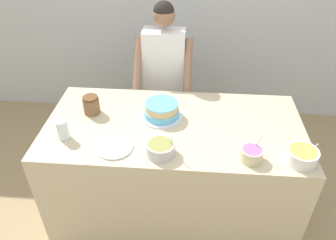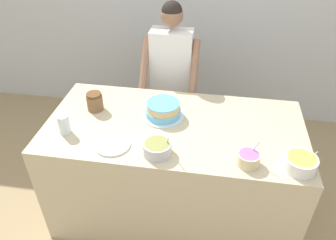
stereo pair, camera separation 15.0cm
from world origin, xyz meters
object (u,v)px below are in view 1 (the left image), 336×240
at_px(cake, 162,110).
at_px(stoneware_jar, 91,105).
at_px(person_baker, 164,71).
at_px(frosting_bowl_yellow, 302,155).
at_px(frosting_bowl_olive, 161,148).
at_px(ceramic_plate, 114,147).
at_px(drinking_glass, 63,130).
at_px(frosting_bowl_purple, 251,154).

relative_size(cake, stoneware_jar, 2.26).
distance_m(person_baker, frosting_bowl_yellow, 1.44).
relative_size(person_baker, stoneware_jar, 11.06).
xyz_separation_m(cake, frosting_bowl_olive, (0.03, -0.41, -0.01)).
bearing_deg(frosting_bowl_olive, ceramic_plate, 174.45).
bearing_deg(ceramic_plate, cake, 54.51).
bearing_deg(drinking_glass, cake, 25.56).
relative_size(frosting_bowl_purple, ceramic_plate, 0.71).
bearing_deg(stoneware_jar, drinking_glass, -109.49).
bearing_deg(drinking_glass, frosting_bowl_olive, -9.31).
xyz_separation_m(frosting_bowl_yellow, frosting_bowl_purple, (-0.31, -0.01, -0.00)).
xyz_separation_m(person_baker, ceramic_plate, (-0.23, -1.05, -0.03)).
height_order(cake, drinking_glass, drinking_glass).
bearing_deg(frosting_bowl_olive, frosting_bowl_yellow, -0.06).
bearing_deg(stoneware_jar, cake, -0.71).
bearing_deg(person_baker, ceramic_plate, -102.53).
relative_size(cake, frosting_bowl_olive, 1.72).
distance_m(person_baker, cake, 0.67).
height_order(frosting_bowl_olive, frosting_bowl_yellow, frosting_bowl_olive).
height_order(frosting_bowl_olive, ceramic_plate, frosting_bowl_olive).
xyz_separation_m(frosting_bowl_olive, ceramic_plate, (-0.31, 0.03, -0.04)).
relative_size(person_baker, frosting_bowl_olive, 8.40).
bearing_deg(ceramic_plate, stoneware_jar, 122.86).
height_order(person_baker, stoneware_jar, person_baker).
bearing_deg(stoneware_jar, frosting_bowl_purple, -20.83).
height_order(frosting_bowl_yellow, ceramic_plate, frosting_bowl_yellow).
height_order(cake, frosting_bowl_yellow, frosting_bowl_yellow).
distance_m(person_baker, stoneware_jar, 0.82).
height_order(person_baker, drinking_glass, person_baker).
xyz_separation_m(frosting_bowl_yellow, ceramic_plate, (-1.18, 0.03, -0.04)).
bearing_deg(frosting_bowl_olive, cake, 94.57).
relative_size(frosting_bowl_olive, drinking_glass, 1.31).
bearing_deg(stoneware_jar, frosting_bowl_olive, -36.93).
distance_m(frosting_bowl_purple, ceramic_plate, 0.88).
height_order(person_baker, frosting_bowl_yellow, person_baker).
bearing_deg(ceramic_plate, frosting_bowl_olive, -5.55).
bearing_deg(frosting_bowl_yellow, ceramic_plate, 178.51).
relative_size(person_baker, cake, 4.89).
relative_size(frosting_bowl_yellow, frosting_bowl_purple, 1.16).
bearing_deg(frosting_bowl_yellow, cake, 155.44).
xyz_separation_m(cake, frosting_bowl_purple, (0.60, -0.42, -0.01)).
height_order(person_baker, ceramic_plate, person_baker).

